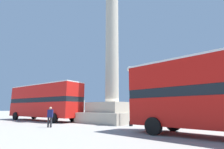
% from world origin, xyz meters
% --- Properties ---
extents(ground_plane, '(200.00, 200.00, 0.00)m').
position_xyz_m(ground_plane, '(0.00, 0.00, 0.00)').
color(ground_plane, '#9E9B93').
extents(monument_column, '(5.73, 5.73, 19.42)m').
position_xyz_m(monument_column, '(0.00, 0.00, 5.21)').
color(monument_column, '#ADA593').
rests_on(monument_column, ground_plane).
extents(bus_b, '(11.61, 3.52, 4.39)m').
position_xyz_m(bus_b, '(-8.34, -3.34, 2.43)').
color(bus_b, red).
rests_on(bus_b, ground_plane).
extents(equestrian_statue, '(3.40, 2.81, 5.95)m').
position_xyz_m(equestrian_statue, '(-10.22, 2.71, 1.73)').
color(equestrian_statue, '#ADA593').
rests_on(equestrian_statue, ground_plane).
extents(street_lamp, '(0.50, 0.50, 5.28)m').
position_xyz_m(street_lamp, '(3.69, -1.91, 3.37)').
color(street_lamp, black).
rests_on(street_lamp, ground_plane).
extents(pedestrian_near_lamp, '(0.44, 0.39, 1.62)m').
position_xyz_m(pedestrian_near_lamp, '(-0.76, -6.95, 0.89)').
color(pedestrian_near_lamp, '#28282D').
rests_on(pedestrian_near_lamp, ground_plane).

